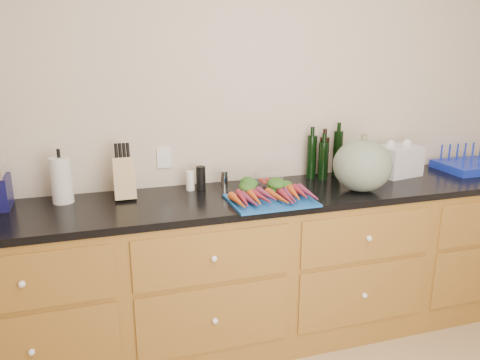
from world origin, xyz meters
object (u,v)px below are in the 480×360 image
object	(u,v)px
paper_towel	(61,180)
knife_block	(124,178)
cutting_board	(271,200)
tomato_box	(269,178)
carrots	(268,193)
squash	(362,165)
dish_rack	(471,164)

from	to	relation	value
paper_towel	knife_block	xyz separation A→B (m)	(0.33, -0.02, -0.01)
cutting_board	tomato_box	size ratio (longest dim) A/B	3.17
carrots	tomato_box	world-z (taller)	carrots
cutting_board	squash	bearing A→B (deg)	3.66
paper_towel	squash	bearing A→B (deg)	-9.62
cutting_board	knife_block	distance (m)	0.82
carrots	squash	xyz separation A→B (m)	(0.58, -0.01, 0.12)
carrots	dish_rack	distance (m)	1.57
squash	carrots	bearing A→B (deg)	179.48
knife_block	tomato_box	xyz separation A→B (m)	(0.87, 0.03, -0.08)
cutting_board	carrots	size ratio (longest dim) A/B	1.04
tomato_box	dish_rack	bearing A→B (deg)	-3.55
dish_rack	knife_block	bearing A→B (deg)	178.52
knife_block	tomato_box	distance (m)	0.88
cutting_board	dish_rack	distance (m)	1.58
cutting_board	paper_towel	bearing A→B (deg)	163.63
squash	dish_rack	world-z (taller)	squash
cutting_board	paper_towel	size ratio (longest dim) A/B	1.81
paper_towel	tomato_box	distance (m)	1.20
carrots	dish_rack	bearing A→B (deg)	7.22
dish_rack	squash	bearing A→B (deg)	-168.32
cutting_board	squash	xyz separation A→B (m)	(0.58, 0.04, 0.15)
cutting_board	knife_block	size ratio (longest dim) A/B	1.97
squash	knife_block	bearing A→B (deg)	168.91
carrots	knife_block	size ratio (longest dim) A/B	1.90
squash	dish_rack	size ratio (longest dim) A/B	0.81
dish_rack	carrots	bearing A→B (deg)	-172.78
dish_rack	paper_towel	bearing A→B (deg)	178.27
carrots	squash	bearing A→B (deg)	-0.52
paper_towel	dish_rack	bearing A→B (deg)	-1.73
cutting_board	carrots	bearing A→B (deg)	90.00
cutting_board	dish_rack	bearing A→B (deg)	8.74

